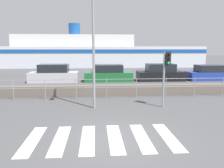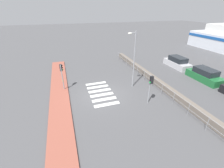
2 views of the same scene
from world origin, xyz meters
name	(u,v)px [view 1 (image 1 of 2)]	position (x,y,z in m)	size (l,w,h in m)	color
ground_plane	(116,138)	(0.00, 0.00, 0.00)	(160.00, 160.00, 0.00)	#4C4C4F
crosswalk	(102,138)	(-0.47, 0.00, 0.00)	(4.95, 2.40, 0.01)	silver
seawall	(106,90)	(0.00, 6.67, 0.33)	(23.82, 0.55, 0.65)	#6B6056
harbor_fence	(107,85)	(0.00, 5.79, 0.79)	(21.48, 0.04, 1.22)	gray
traffic_light_far	(166,67)	(2.84, 3.65, 2.05)	(0.34, 0.32, 2.79)	gray
streetlamp	(93,33)	(-0.72, 3.59, 3.68)	(0.32, 0.90, 5.96)	gray
ferry_boat	(94,53)	(-0.79, 28.90, 2.12)	(32.61, 6.51, 6.78)	silver
parked_car_silver	(54,74)	(-4.33, 12.72, 0.66)	(4.25, 1.73, 1.55)	#BCBCC1
parked_car_green	(108,74)	(0.50, 12.72, 0.63)	(4.26, 1.79, 1.49)	#1E6633
parked_car_black	(160,73)	(5.30, 12.72, 0.66)	(4.22, 1.73, 1.54)	black
parked_car_blue	(210,74)	(10.02, 12.72, 0.60)	(4.15, 1.77, 1.40)	#233D9E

